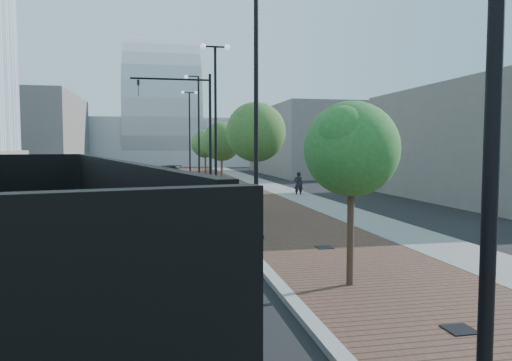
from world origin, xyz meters
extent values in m
cube|color=#4C2D23|center=(3.50, 40.00, 0.06)|extent=(7.00, 140.00, 0.12)
cube|color=slate|center=(6.20, 40.00, 0.07)|extent=(2.40, 140.00, 0.13)
cube|color=gray|center=(0.00, 40.00, 0.07)|extent=(0.30, 140.00, 0.14)
cube|color=slate|center=(-13.00, 40.00, 0.06)|extent=(4.00, 140.00, 0.12)
cube|color=black|center=(-5.96, 6.56, 1.56)|extent=(2.75, 2.82, 2.38)
cube|color=black|center=(-6.29, 8.03, 0.78)|extent=(2.24, 0.93, 1.19)
cube|color=black|center=(-5.63, 5.10, 0.96)|extent=(2.39, 1.21, 0.46)
cube|color=black|center=(-4.43, -0.27, 0.96)|extent=(3.98, 8.70, 0.32)
cube|color=black|center=(-4.43, -0.27, 1.33)|extent=(4.07, 8.72, 0.11)
cube|color=black|center=(-3.32, -0.02, 2.24)|extent=(1.95, 8.24, 1.83)
cube|color=black|center=(-5.42, 4.16, 2.24)|extent=(2.26, 0.61, 1.83)
cylinder|color=black|center=(-4.89, 6.19, 0.50)|extent=(0.49, 1.04, 1.01)
cylinder|color=silver|center=(-4.89, 6.19, 0.50)|extent=(0.42, 0.60, 0.55)
cylinder|color=black|center=(-5.24, 7.75, 0.50)|extent=(0.49, 1.04, 1.01)
cylinder|color=silver|center=(-5.24, 7.75, 0.50)|extent=(0.42, 0.60, 0.55)
cylinder|color=black|center=(-4.19, 3.06, 0.50)|extent=(0.49, 1.04, 1.01)
cylinder|color=silver|center=(-4.19, 3.06, 0.50)|extent=(0.42, 0.60, 0.55)
cylinder|color=black|center=(-4.46, 4.23, 0.50)|extent=(0.49, 1.04, 1.01)
cylinder|color=silver|center=(-4.46, 4.23, 0.50)|extent=(0.42, 0.60, 0.55)
imported|color=silver|center=(-4.90, 9.73, 0.68)|extent=(2.05, 4.31, 1.36)
imported|color=black|center=(-6.39, 39.30, 0.58)|extent=(2.58, 4.42, 1.16)
imported|color=black|center=(-2.07, 43.21, 0.71)|extent=(3.74, 5.29, 1.42)
imported|color=black|center=(6.42, 24.49, 0.82)|extent=(0.67, 0.52, 1.64)
cylinder|color=black|center=(0.60, -2.00, 4.62)|extent=(0.16, 0.16, 9.00)
cylinder|color=black|center=(0.60, 10.00, 0.10)|extent=(0.56, 0.56, 0.20)
cylinder|color=black|center=(0.60, 10.00, 4.62)|extent=(0.16, 0.16, 9.00)
cylinder|color=black|center=(0.60, 22.00, 0.10)|extent=(0.56, 0.56, 0.20)
cylinder|color=black|center=(0.60, 22.00, 4.62)|extent=(0.16, 0.16, 9.00)
cylinder|color=black|center=(0.60, 22.00, 9.12)|extent=(1.40, 0.10, 0.10)
sphere|color=silver|center=(-0.10, 22.00, 9.12)|extent=(0.32, 0.32, 0.32)
sphere|color=silver|center=(1.30, 22.00, 9.12)|extent=(0.32, 0.32, 0.32)
cylinder|color=black|center=(0.60, 34.00, 0.10)|extent=(0.56, 0.56, 0.20)
cylinder|color=black|center=(0.60, 34.00, 4.62)|extent=(0.16, 0.16, 9.00)
cylinder|color=black|center=(0.10, 34.00, 9.12)|extent=(1.00, 0.10, 0.10)
sphere|color=silver|center=(-0.40, 34.00, 9.05)|extent=(0.32, 0.32, 0.32)
cylinder|color=black|center=(0.60, 46.00, 0.10)|extent=(0.56, 0.56, 0.20)
cylinder|color=black|center=(0.60, 46.00, 4.62)|extent=(0.16, 0.16, 9.00)
cylinder|color=black|center=(0.60, 46.00, 9.12)|extent=(1.40, 0.10, 0.10)
sphere|color=silver|center=(-0.10, 46.00, 9.12)|extent=(0.32, 0.32, 0.32)
sphere|color=silver|center=(1.30, 46.00, 9.12)|extent=(0.32, 0.32, 0.32)
cylinder|color=black|center=(0.60, 25.00, 4.00)|extent=(0.18, 0.18, 8.00)
cylinder|color=black|center=(-1.90, 25.00, 7.60)|extent=(5.00, 0.12, 0.12)
imported|color=black|center=(-3.90, 25.00, 7.00)|extent=(0.16, 0.20, 1.00)
cylinder|color=#382619|center=(1.60, 4.00, 1.52)|extent=(0.16, 0.16, 3.04)
sphere|color=#216121|center=(1.60, 4.00, 3.26)|extent=(2.17, 2.17, 2.17)
sphere|color=#216121|center=(2.00, 4.30, 3.04)|extent=(1.52, 1.52, 1.52)
sphere|color=#216121|center=(1.30, 3.70, 3.57)|extent=(1.30, 1.30, 1.30)
cylinder|color=#382619|center=(1.60, 15.00, 1.86)|extent=(0.16, 0.16, 3.71)
sphere|color=#315E20|center=(1.60, 15.00, 3.98)|extent=(2.69, 2.69, 2.69)
sphere|color=#315E20|center=(2.00, 15.30, 3.71)|extent=(1.89, 1.89, 1.89)
sphere|color=#315E20|center=(1.30, 14.70, 4.35)|extent=(1.62, 1.62, 1.62)
cylinder|color=#382619|center=(1.60, 27.00, 1.72)|extent=(0.16, 0.16, 3.44)
sphere|color=#2D521C|center=(1.60, 27.00, 3.68)|extent=(2.71, 2.71, 2.71)
sphere|color=#2D521C|center=(2.00, 27.30, 3.44)|extent=(1.89, 1.89, 1.89)
sphere|color=#2D521C|center=(1.30, 26.70, 4.03)|extent=(1.62, 1.62, 1.62)
cylinder|color=#382619|center=(1.60, 39.00, 1.68)|extent=(0.16, 0.16, 3.37)
sphere|color=#356322|center=(1.60, 39.00, 3.61)|extent=(2.61, 2.61, 2.61)
sphere|color=#356322|center=(2.00, 39.30, 3.37)|extent=(1.83, 1.83, 1.83)
sphere|color=#356322|center=(1.30, 38.70, 3.94)|extent=(1.56, 1.56, 1.56)
cube|color=#B0B5BB|center=(-2.00, 85.00, 4.00)|extent=(50.00, 28.00, 8.00)
cube|color=slate|center=(-20.00, 60.00, 5.00)|extent=(14.00, 20.00, 10.00)
cube|color=slate|center=(16.00, 50.00, 4.00)|extent=(12.00, 22.00, 8.00)
cube|color=#5E5954|center=(18.00, 20.00, 3.50)|extent=(10.00, 16.00, 7.00)
cube|color=black|center=(2.40, 1.00, 0.13)|extent=(0.50, 0.50, 0.02)
cube|color=black|center=(2.40, 8.00, 0.13)|extent=(0.50, 0.50, 0.02)
cube|color=black|center=(2.40, 19.00, 0.13)|extent=(0.50, 0.50, 0.02)
camera|label=1|loc=(-2.70, -6.30, 3.31)|focal=33.74mm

